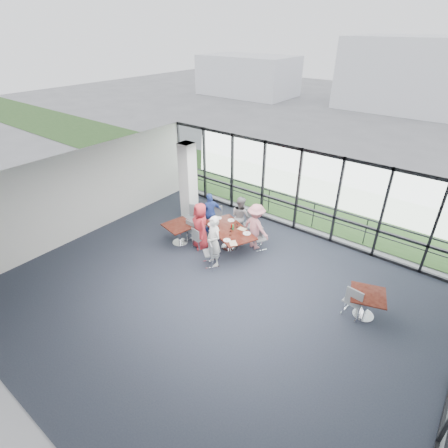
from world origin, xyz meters
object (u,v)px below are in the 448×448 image
Objects in this scene: chair_spare_la at (194,230)px; chair_spare_r at (354,300)px; main_table at (229,232)px; diner_near_left at (200,226)px; diner_end at (210,213)px; diner_far_left at (241,216)px; chair_main_fl at (248,225)px; diner_far_right at (256,227)px; chair_main_nr at (211,253)px; structural_column at (188,184)px; chair_main_nl at (199,238)px; chair_main_fr at (260,239)px; chair_main_end at (212,218)px; side_table_right at (368,298)px; diner_near_right at (214,241)px; chair_spare_lb at (190,219)px; side_table_left at (179,227)px.

chair_spare_la is 0.90× the size of chair_spare_r.
main_table is 2.56× the size of chair_spare_la.
diner_near_left is 1.10× the size of diner_end.
diner_far_left reaches higher than diner_end.
diner_far_right is at bearing 151.83° from chair_main_fl.
structural_column is at bearing -176.70° from chair_main_nr.
chair_main_nr is at bearing -34.69° from structural_column.
chair_main_nl is 2.14m from chair_main_fr.
chair_main_nr reaches higher than chair_main_nl.
chair_main_nr is 1.59m from chair_spare_la.
chair_main_end is at bearing 177.86° from main_table.
chair_spare_r is (-0.28, -0.15, -0.15)m from side_table_right.
main_table is 0.94m from diner_far_right.
diner_near_left is 1.15m from diner_end.
diner_near_right reaches higher than diner_far_left.
diner_near_right is 1.13× the size of diner_end.
structural_column is 3.40× the size of chair_main_nr.
chair_spare_lb is (-1.05, 0.74, 0.09)m from chair_main_nl.
chair_main_fl is (-0.15, 2.19, -0.46)m from diner_near_right.
chair_main_end is at bearing 142.74° from diner_near_left.
chair_main_nl is 0.98× the size of chair_main_fl.
diner_near_left is at bearing -173.25° from chair_spare_r.
side_table_right is 4.77m from diner_near_right.
diner_far_left is at bearing 97.20° from diner_near_left.
chair_main_end is (-6.26, 1.09, -0.18)m from side_table_right.
chair_main_nl is (1.59, -1.28, -1.19)m from structural_column.
diner_near_right is 0.42m from chair_main_nr.
diner_near_right reaches higher than chair_spare_la.
chair_main_nr reaches higher than chair_main_fr.
chair_spare_lb reaches higher than main_table.
structural_column reaches higher than diner_far_left.
main_table is 2.01× the size of side_table_left.
diner_near_left is 1.41m from chair_main_end.
chair_main_end reaches higher than chair_main_fl.
chair_main_fl is (1.29, 0.62, -0.36)m from diner_end.
diner_near_right is 2.14× the size of chair_main_nl.
diner_far_right is 1.97m from diner_end.
diner_near_left is at bearing 88.94° from chair_main_nl.
side_table_left is 1.77m from chair_main_nr.
side_table_right is at bearing 177.39° from diner_far_right.
chair_spare_lb is at bearing -29.30° from diner_end.
diner_end is at bearing 93.90° from chair_spare_la.
chair_spare_r is at bearing -167.86° from chair_main_fr.
chair_spare_r is (7.05, -1.17, -1.11)m from structural_column.
chair_main_fr is at bearing 119.70° from diner_end.
side_table_left is 0.64× the size of diner_near_right.
chair_main_fl is (-0.68, 0.53, -0.42)m from diner_far_right.
chair_main_end is 1.04× the size of chair_spare_la.
diner_far_left is 2.18m from chair_main_nr.
diner_far_left is 0.46m from chair_main_fl.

